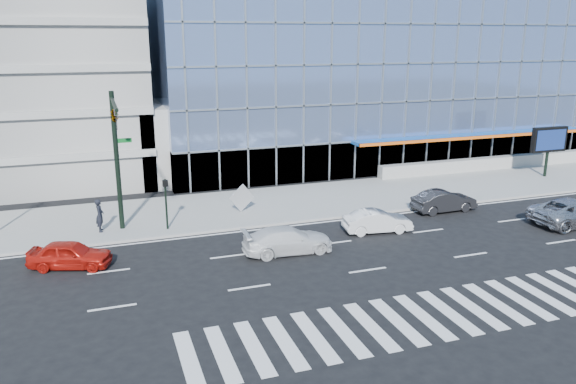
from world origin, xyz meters
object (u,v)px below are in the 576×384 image
(dark_sedan, at_px, (444,201))
(tilted_panel, at_px, (242,198))
(marquee_sign, at_px, (549,141))
(white_sedan, at_px, (377,221))
(silver_suv, at_px, (575,212))
(red_sedan, at_px, (70,255))
(traffic_signal, at_px, (115,131))
(white_suv, at_px, (288,240))
(ped_signal_post, at_px, (166,196))
(pedestrian, at_px, (100,215))

(dark_sedan, bearing_deg, tilted_panel, 71.65)
(marquee_sign, distance_m, white_sedan, 20.39)
(silver_suv, xyz_separation_m, dark_sedan, (-6.00, 4.85, -0.09))
(red_sedan, bearing_deg, silver_suv, -77.67)
(silver_suv, height_order, tilted_panel, tilted_panel)
(traffic_signal, relative_size, white_sedan, 2.01)
(white_sedan, bearing_deg, white_suv, 110.36)
(silver_suv, bearing_deg, traffic_signal, 74.73)
(ped_signal_post, bearing_deg, white_suv, -44.37)
(marquee_sign, bearing_deg, pedestrian, -176.36)
(pedestrian, relative_size, tilted_panel, 1.48)
(white_suv, bearing_deg, marquee_sign, -69.41)
(marquee_sign, height_order, white_sedan, marquee_sign)
(dark_sedan, relative_size, pedestrian, 2.21)
(traffic_signal, relative_size, pedestrian, 4.14)
(white_sedan, relative_size, tilted_panel, 3.06)
(ped_signal_post, xyz_separation_m, white_suv, (5.56, -5.44, -1.44))
(pedestrian, bearing_deg, red_sedan, 165.67)
(marquee_sign, xyz_separation_m, silver_suv, (-6.94, -9.84, -2.27))
(dark_sedan, xyz_separation_m, pedestrian, (-21.26, 2.82, 0.41))
(marquee_sign, distance_m, dark_sedan, 14.07)
(traffic_signal, relative_size, white_suv, 1.67)
(marquee_sign, distance_m, tilted_panel, 25.61)
(red_sedan, bearing_deg, tilted_panel, -42.68)
(red_sedan, bearing_deg, dark_sedan, -67.08)
(ped_signal_post, relative_size, marquee_sign, 0.75)
(red_sedan, height_order, pedestrian, pedestrian)
(white_suv, bearing_deg, ped_signal_post, 47.41)
(traffic_signal, height_order, pedestrian, traffic_signal)
(traffic_signal, height_order, silver_suv, traffic_signal)
(dark_sedan, distance_m, tilted_panel, 13.15)
(white_sedan, xyz_separation_m, pedestrian, (-15.26, 4.98, 0.46))
(white_sedan, distance_m, pedestrian, 16.06)
(marquee_sign, bearing_deg, silver_suv, -125.18)
(silver_suv, distance_m, red_sedan, 28.96)
(red_sedan, bearing_deg, ped_signal_post, -35.74)
(white_suv, xyz_separation_m, tilted_panel, (-0.57, 7.32, 0.37))
(silver_suv, distance_m, pedestrian, 28.32)
(traffic_signal, height_order, white_suv, traffic_signal)
(dark_sedan, xyz_separation_m, tilted_panel, (-12.57, 3.82, 0.36))
(dark_sedan, bearing_deg, white_sedan, 108.40)
(red_sedan, distance_m, pedestrian, 4.95)
(ped_signal_post, height_order, pedestrian, ped_signal_post)
(ped_signal_post, height_order, silver_suv, ped_signal_post)
(traffic_signal, distance_m, red_sedan, 7.03)
(marquee_sign, relative_size, silver_suv, 0.70)
(marquee_sign, height_order, silver_suv, marquee_sign)
(red_sedan, height_order, tilted_panel, tilted_panel)
(traffic_signal, bearing_deg, white_sedan, -14.87)
(marquee_sign, height_order, pedestrian, marquee_sign)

